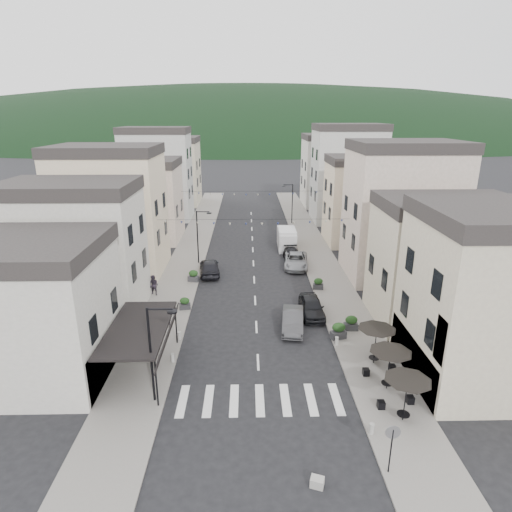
{
  "coord_description": "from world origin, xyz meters",
  "views": [
    {
      "loc": [
        -0.67,
        -18.99,
        15.9
      ],
      "look_at": [
        0.12,
        18.09,
        3.5
      ],
      "focal_mm": 30.0,
      "sensor_mm": 36.0,
      "label": 1
    }
  ],
  "objects_px": {
    "parked_car_b": "(293,320)",
    "pedestrian_b": "(154,285)",
    "parked_car_c": "(296,261)",
    "parked_car_e": "(209,267)",
    "pedestrian_a": "(167,317)",
    "parked_car_d": "(292,256)",
    "delivery_van": "(287,238)",
    "parked_car_a": "(312,306)"
  },
  "relations": [
    {
      "from": "parked_car_b",
      "to": "delivery_van",
      "type": "bearing_deg",
      "value": 92.5
    },
    {
      "from": "delivery_van",
      "to": "pedestrian_a",
      "type": "bearing_deg",
      "value": -117.17
    },
    {
      "from": "parked_car_d",
      "to": "pedestrian_a",
      "type": "distance_m",
      "value": 19.29
    },
    {
      "from": "parked_car_d",
      "to": "delivery_van",
      "type": "distance_m",
      "value": 5.11
    },
    {
      "from": "parked_car_b",
      "to": "pedestrian_b",
      "type": "relative_size",
      "value": 2.39
    },
    {
      "from": "parked_car_b",
      "to": "pedestrian_a",
      "type": "relative_size",
      "value": 2.67
    },
    {
      "from": "parked_car_a",
      "to": "pedestrian_b",
      "type": "xyz_separation_m",
      "value": [
        -13.8,
        4.18,
        0.28
      ]
    },
    {
      "from": "parked_car_a",
      "to": "parked_car_d",
      "type": "xyz_separation_m",
      "value": [
        -0.21,
        13.63,
        -0.12
      ]
    },
    {
      "from": "pedestrian_a",
      "to": "delivery_van",
      "type": "bearing_deg",
      "value": 73.35
    },
    {
      "from": "parked_car_a",
      "to": "pedestrian_b",
      "type": "height_order",
      "value": "pedestrian_b"
    },
    {
      "from": "parked_car_a",
      "to": "parked_car_c",
      "type": "xyz_separation_m",
      "value": [
        0.0,
        11.69,
        -0.04
      ]
    },
    {
      "from": "parked_car_a",
      "to": "parked_car_b",
      "type": "bearing_deg",
      "value": -127.99
    },
    {
      "from": "parked_car_b",
      "to": "parked_car_d",
      "type": "relative_size",
      "value": 0.99
    },
    {
      "from": "pedestrian_b",
      "to": "parked_car_b",
      "type": "bearing_deg",
      "value": -7.96
    },
    {
      "from": "pedestrian_a",
      "to": "parked_car_a",
      "type": "bearing_deg",
      "value": 21.42
    },
    {
      "from": "parked_car_c",
      "to": "pedestrian_a",
      "type": "distance_m",
      "value": 17.89
    },
    {
      "from": "parked_car_a",
      "to": "parked_car_c",
      "type": "distance_m",
      "value": 11.69
    },
    {
      "from": "parked_car_c",
      "to": "parked_car_e",
      "type": "distance_m",
      "value": 9.42
    },
    {
      "from": "parked_car_e",
      "to": "pedestrian_b",
      "type": "xyz_separation_m",
      "value": [
        -4.6,
        -5.48,
        0.24
      ]
    },
    {
      "from": "parked_car_c",
      "to": "pedestrian_b",
      "type": "height_order",
      "value": "pedestrian_b"
    },
    {
      "from": "parked_car_a",
      "to": "parked_car_c",
      "type": "relative_size",
      "value": 0.85
    },
    {
      "from": "parked_car_b",
      "to": "pedestrian_b",
      "type": "height_order",
      "value": "pedestrian_b"
    },
    {
      "from": "parked_car_c",
      "to": "pedestrian_b",
      "type": "relative_size",
      "value": 2.84
    },
    {
      "from": "pedestrian_a",
      "to": "parked_car_d",
      "type": "bearing_deg",
      "value": 65.7
    },
    {
      "from": "parked_car_e",
      "to": "pedestrian_b",
      "type": "height_order",
      "value": "pedestrian_b"
    },
    {
      "from": "parked_car_b",
      "to": "parked_car_c",
      "type": "bearing_deg",
      "value": 89.0
    },
    {
      "from": "parked_car_e",
      "to": "delivery_van",
      "type": "bearing_deg",
      "value": -141.15
    },
    {
      "from": "parked_car_c",
      "to": "delivery_van",
      "type": "relative_size",
      "value": 1.0
    },
    {
      "from": "parked_car_b",
      "to": "parked_car_e",
      "type": "distance_m",
      "value": 14.12
    },
    {
      "from": "parked_car_b",
      "to": "pedestrian_a",
      "type": "xyz_separation_m",
      "value": [
        -9.7,
        0.37,
        0.22
      ]
    },
    {
      "from": "parked_car_b",
      "to": "pedestrian_b",
      "type": "bearing_deg",
      "value": 157.68
    },
    {
      "from": "pedestrian_a",
      "to": "pedestrian_b",
      "type": "xyz_separation_m",
      "value": [
        -2.3,
        6.18,
        0.1
      ]
    },
    {
      "from": "parked_car_e",
      "to": "pedestrian_a",
      "type": "bearing_deg",
      "value": 71.87
    },
    {
      "from": "parked_car_a",
      "to": "parked_car_b",
      "type": "distance_m",
      "value": 2.98
    },
    {
      "from": "parked_car_c",
      "to": "parked_car_e",
      "type": "relative_size",
      "value": 1.1
    },
    {
      "from": "parked_car_a",
      "to": "delivery_van",
      "type": "bearing_deg",
      "value": 90.46
    },
    {
      "from": "pedestrian_a",
      "to": "pedestrian_b",
      "type": "relative_size",
      "value": 0.89
    },
    {
      "from": "parked_car_b",
      "to": "pedestrian_a",
      "type": "distance_m",
      "value": 9.71
    },
    {
      "from": "pedestrian_b",
      "to": "pedestrian_a",
      "type": "bearing_deg",
      "value": -48.94
    },
    {
      "from": "parked_car_b",
      "to": "pedestrian_a",
      "type": "height_order",
      "value": "pedestrian_a"
    },
    {
      "from": "parked_car_b",
      "to": "pedestrian_a",
      "type": "bearing_deg",
      "value": -175.86
    },
    {
      "from": "delivery_van",
      "to": "pedestrian_b",
      "type": "relative_size",
      "value": 2.84
    }
  ]
}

